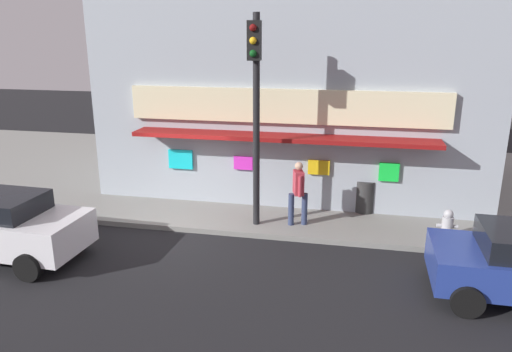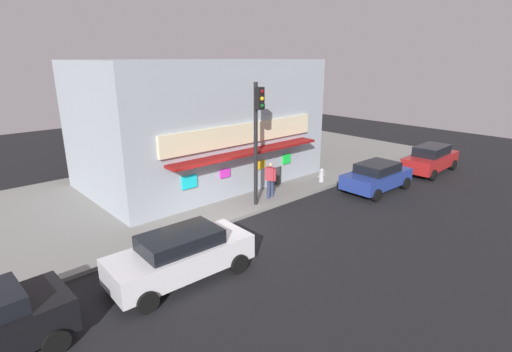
{
  "view_description": "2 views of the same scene",
  "coord_description": "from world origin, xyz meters",
  "px_view_note": "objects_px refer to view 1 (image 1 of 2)",
  "views": [
    {
      "loc": [
        4.73,
        -11.61,
        5.27
      ],
      "look_at": [
        2.1,
        0.96,
        1.44
      ],
      "focal_mm": 34.06,
      "sensor_mm": 36.0,
      "label": 1
    },
    {
      "loc": [
        -9.24,
        -11.89,
        6.76
      ],
      "look_at": [
        2.44,
        0.96,
        1.41
      ],
      "focal_mm": 27.18,
      "sensor_mm": 36.0,
      "label": 2
    }
  ],
  "objects_px": {
    "traffic_light": "(256,95)",
    "pedestrian": "(298,190)",
    "trash_can": "(365,196)",
    "fire_hydrant": "(447,224)"
  },
  "relations": [
    {
      "from": "pedestrian",
      "to": "trash_can",
      "type": "bearing_deg",
      "value": 38.18
    },
    {
      "from": "traffic_light",
      "to": "trash_can",
      "type": "height_order",
      "value": "traffic_light"
    },
    {
      "from": "traffic_light",
      "to": "pedestrian",
      "type": "height_order",
      "value": "traffic_light"
    },
    {
      "from": "fire_hydrant",
      "to": "pedestrian",
      "type": "bearing_deg",
      "value": 178.99
    },
    {
      "from": "traffic_light",
      "to": "fire_hydrant",
      "type": "relative_size",
      "value": 7.39
    },
    {
      "from": "fire_hydrant",
      "to": "trash_can",
      "type": "xyz_separation_m",
      "value": [
        -2.08,
        1.49,
        0.11
      ]
    },
    {
      "from": "trash_can",
      "to": "traffic_light",
      "type": "bearing_deg",
      "value": -149.86
    },
    {
      "from": "fire_hydrant",
      "to": "pedestrian",
      "type": "height_order",
      "value": "pedestrian"
    },
    {
      "from": "fire_hydrant",
      "to": "trash_can",
      "type": "height_order",
      "value": "trash_can"
    },
    {
      "from": "traffic_light",
      "to": "pedestrian",
      "type": "relative_size",
      "value": 3.13
    }
  ]
}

